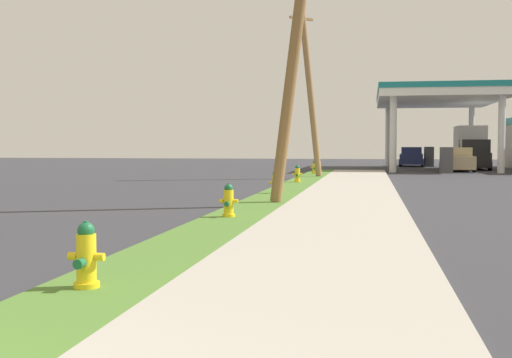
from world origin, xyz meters
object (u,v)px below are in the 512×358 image
Objects in this scene: fire_hydrant_second at (229,202)px; car_tan_by_near_pump at (457,160)px; fire_hydrant_third at (275,183)px; utility_pole_background at (310,91)px; fire_hydrant_fourth at (297,175)px; fire_hydrant_nearest at (86,259)px; truck_black_at_forecourt at (471,148)px; car_navy_by_far_pump at (412,157)px; fire_hydrant_fifth at (314,168)px; utility_pole_midground at (298,18)px.

fire_hydrant_second is 31.72m from car_tan_by_near_pump.
utility_pole_background is (0.06, 11.75, 4.04)m from fire_hydrant_third.
fire_hydrant_second and fire_hydrant_fourth have the same top height.
fire_hydrant_fourth is 0.16× the size of car_tan_by_near_pump.
truck_black_at_forecourt is (10.23, 41.93, 1.04)m from fire_hydrant_nearest.
truck_black_at_forecourt is (3.75, -6.35, 0.77)m from car_navy_by_far_pump.
fire_hydrant_second is 19.43m from utility_pole_background.
fire_hydrant_fourth is at bearing -103.40° from car_navy_by_far_pump.
fire_hydrant_third is 29.24m from truck_black_at_forecourt.
fire_hydrant_second is (0.01, 7.29, 0.00)m from fire_hydrant_nearest.
fire_hydrant_second is at bearing -89.96° from fire_hydrant_third.
fire_hydrant_second and fire_hydrant_fifth have the same top height.
fire_hydrant_nearest is at bearing -90.04° from fire_hydrant_third.
car_navy_by_far_pump is at bearing 76.60° from fire_hydrant_fourth.
utility_pole_midground is 32.29m from truck_black_at_forecourt.
car_navy_by_far_pump is (6.47, 33.73, 0.28)m from fire_hydrant_third.
utility_pole_background is at bearing 89.72° from fire_hydrant_third.
fire_hydrant_nearest is 1.00× the size of fire_hydrant_fifth.
fire_hydrant_nearest is 7.29m from fire_hydrant_second.
car_tan_by_near_pump is 10.75m from car_navy_by_far_pump.
fire_hydrant_nearest is at bearing -97.64° from car_navy_by_far_pump.
fire_hydrant_fifth is at bearing 90.76° from utility_pole_background.
car_tan_by_near_pump reaches higher than fire_hydrant_fourth.
car_tan_by_near_pump is at bearing 69.32° from fire_hydrant_third.
fire_hydrant_nearest is 43.17m from truck_black_at_forecourt.
utility_pole_background is (-1.06, 15.13, -0.71)m from utility_pole_midground.
fire_hydrant_nearest is at bearing -90.15° from utility_pole_background.
car_navy_by_far_pump is (6.41, 21.98, -3.77)m from utility_pole_background.
fire_hydrant_third is 0.16× the size of car_tan_by_near_pump.
fire_hydrant_second is at bearing 89.88° from fire_hydrant_nearest.
fire_hydrant_fifth is 16.03m from truck_black_at_forecourt.
truck_black_at_forecourt is at bearing 63.85° from fire_hydrant_fourth.
utility_pole_midground reaches higher than fire_hydrant_fourth.
utility_pole_background is at bearing -123.02° from truck_black_at_forecourt.
fire_hydrant_fourth is at bearing 90.02° from fire_hydrant_second.
fire_hydrant_fifth is 19.08m from utility_pole_midground.
truck_black_at_forecourt reaches higher than car_tan_by_near_pump.
fire_hydrant_nearest is 0.16× the size of car_navy_by_far_pump.
utility_pole_background is at bearing 94.02° from utility_pole_midground.
fire_hydrant_fourth is at bearing 89.98° from fire_hydrant_nearest.
fire_hydrant_fifth is at bearing -129.63° from truck_black_at_forecourt.
fire_hydrant_nearest is 26.61m from utility_pole_background.
fire_hydrant_third is at bearing -110.46° from truck_black_at_forecourt.
fire_hydrant_nearest is 0.09× the size of utility_pole_background.
fire_hydrant_third is at bearing -100.86° from car_navy_by_far_pump.
utility_pole_background is at bearing -89.24° from fire_hydrant_fifth.
utility_pole_midground is at bearing -86.57° from fire_hydrant_fifth.
fire_hydrant_nearest is 29.61m from fire_hydrant_fifth.
fire_hydrant_third is 1.00× the size of fire_hydrant_fourth.
truck_black_at_forecourt reaches higher than fire_hydrant_nearest.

